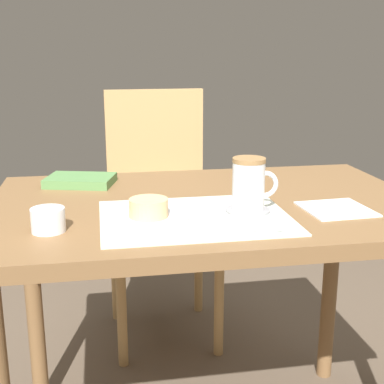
# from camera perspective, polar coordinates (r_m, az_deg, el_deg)

# --- Properties ---
(dining_table) EXTENTS (1.07, 0.70, 0.74)m
(dining_table) POSITION_cam_1_polar(r_m,az_deg,el_deg) (1.36, 1.76, -4.79)
(dining_table) COLOR brown
(dining_table) RESTS_ON ground_plane
(wooden_chair) EXTENTS (0.43, 0.43, 0.95)m
(wooden_chair) POSITION_cam_1_polar(r_m,az_deg,el_deg) (2.09, -3.47, -1.34)
(wooden_chair) COLOR tan
(wooden_chair) RESTS_ON ground_plane
(placemat) EXTENTS (0.42, 0.32, 0.00)m
(placemat) POSITION_cam_1_polar(r_m,az_deg,el_deg) (1.19, 0.33, -2.72)
(placemat) COLOR silver
(placemat) RESTS_ON dining_table
(pastry_plate) EXTENTS (0.17, 0.17, 0.01)m
(pastry_plate) POSITION_cam_1_polar(r_m,az_deg,el_deg) (1.16, -4.63, -2.90)
(pastry_plate) COLOR white
(pastry_plate) RESTS_ON placemat
(pastry) EXTENTS (0.08, 0.08, 0.04)m
(pastry) POSITION_cam_1_polar(r_m,az_deg,el_deg) (1.15, -4.65, -1.68)
(pastry) COLOR #E5BC7F
(pastry) RESTS_ON pastry_plate
(coffee_coaster) EXTENTS (0.10, 0.10, 0.00)m
(coffee_coaster) POSITION_cam_1_polar(r_m,az_deg,el_deg) (1.24, 5.97, -1.94)
(coffee_coaster) COLOR #99999E
(coffee_coaster) RESTS_ON placemat
(coffee_mug) EXTENTS (0.11, 0.08, 0.12)m
(coffee_mug) POSITION_cam_1_polar(r_m,az_deg,el_deg) (1.22, 6.15, 0.87)
(coffee_mug) COLOR white
(coffee_mug) RESTS_ON coffee_coaster
(teaspoon) EXTENTS (0.13, 0.03, 0.01)m
(teaspoon) POSITION_cam_1_polar(r_m,az_deg,el_deg) (1.10, 6.63, -3.96)
(teaspoon) COLOR silver
(teaspoon) RESTS_ON placemat
(paper_napkin) EXTENTS (0.16, 0.16, 0.00)m
(paper_napkin) POSITION_cam_1_polar(r_m,az_deg,el_deg) (1.30, 15.13, -1.77)
(paper_napkin) COLOR white
(paper_napkin) RESTS_ON dining_table
(sugar_bowl) EXTENTS (0.07, 0.07, 0.05)m
(sugar_bowl) POSITION_cam_1_polar(r_m,az_deg,el_deg) (1.14, -15.10, -2.89)
(sugar_bowl) COLOR white
(sugar_bowl) RESTS_ON dining_table
(small_book) EXTENTS (0.21, 0.17, 0.02)m
(small_book) POSITION_cam_1_polar(r_m,az_deg,el_deg) (1.51, -11.82, 1.21)
(small_book) COLOR #598C4C
(small_book) RESTS_ON dining_table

